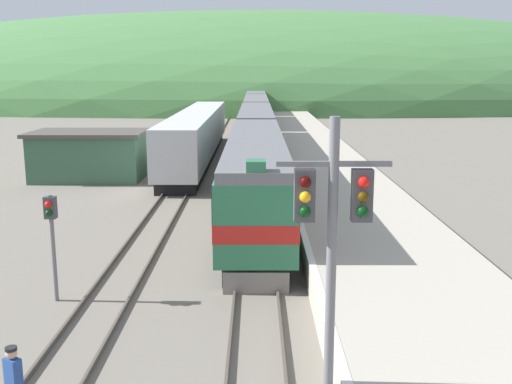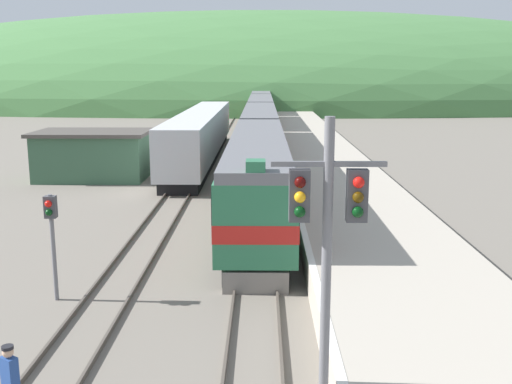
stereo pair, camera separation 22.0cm
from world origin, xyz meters
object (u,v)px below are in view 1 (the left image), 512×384
Objects in this scene: carriage_third at (257,113)px; carriage_fourth at (257,103)px; siding_train at (199,135)px; signal_post_siding at (52,225)px; track_worker at (15,381)px; signal_mast_main at (333,235)px; express_train_lead_car at (257,175)px; carriage_second at (257,131)px.

carriage_fourth is (0.00, 20.72, 0.00)m from carriage_third.
signal_post_siding is (-1.67, -31.08, 0.49)m from siding_train.
track_worker is at bearing -93.58° from carriage_fourth.
signal_post_siding is at bearing 138.06° from signal_mast_main.
carriage_fourth is (0.00, 62.99, -0.01)m from express_train_lead_car.
siding_train is at bearing 99.38° from signal_mast_main.
carriage_third is 60.26m from track_worker.
carriage_second reaches higher than siding_train.
express_train_lead_car is 3.21× the size of signal_mast_main.
carriage_third is (0.00, 20.72, 0.00)m from carriage_second.
carriage_fourth is 74.08m from signal_post_siding.
express_train_lead_car is at bearing 58.95° from signal_post_siding.
express_train_lead_car is 12.62m from signal_post_siding.
track_worker is at bearing -105.90° from express_train_lead_car.
express_train_lead_car is 1.06× the size of carriage_second.
carriage_second is at bearing 90.00° from express_train_lead_car.
express_train_lead_car reaches higher than carriage_fourth.
carriage_fourth is 81.01m from signal_mast_main.
express_train_lead_car is 1.06× the size of carriage_fourth.
siding_train is (-4.84, 20.27, -0.21)m from express_train_lead_car.
carriage_fourth is at bearing 91.05° from signal_mast_main.
siding_train is (-4.84, -1.28, -0.20)m from carriage_second.
carriage_second is 20.72m from carriage_third.
track_worker is (-6.54, 0.22, -3.23)m from signal_mast_main.
siding_train is 17.10× the size of track_worker.
express_train_lead_car is 20.84m from siding_train.
carriage_third is at bearing 90.00° from carriage_second.
signal_mast_main reaches higher than signal_post_siding.
carriage_fourth is 5.63× the size of signal_post_siding.
track_worker is (-5.06, -17.76, -1.23)m from express_train_lead_car.
express_train_lead_car is at bearing -76.57° from siding_train.
track_worker is (-0.22, -38.04, -1.02)m from siding_train.
siding_train is 38.05m from track_worker.
carriage_third is 20.72m from carriage_fourth.
carriage_second is 41.44m from carriage_fourth.
carriage_fourth is (0.00, 41.44, 0.00)m from carriage_second.
siding_train is 31.13m from signal_post_siding.
carriage_second is at bearing 82.67° from track_worker.
carriage_second is at bearing -90.00° from carriage_fourth.
express_train_lead_car reaches higher than carriage_second.
carriage_fourth is 42.99m from siding_train.
signal_mast_main is 1.86× the size of signal_post_siding.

